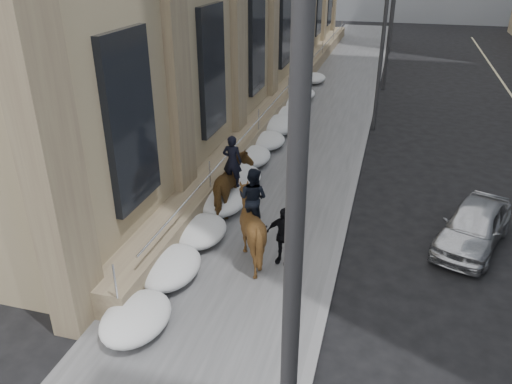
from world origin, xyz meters
TOP-DOWN VIEW (x-y plane):
  - ground at (0.00, 0.00)m, footprint 140.00×140.00m
  - sidewalk at (0.00, 10.00)m, footprint 5.00×80.00m
  - curb at (2.62, 10.00)m, footprint 0.24×80.00m
  - streetlight_near at (2.74, -6.00)m, footprint 1.71×0.24m
  - streetlight_mid at (2.74, 14.00)m, footprint 1.71×0.24m
  - traffic_signal at (2.07, 22.00)m, footprint 4.10×0.22m
  - snow_bank at (-1.42, 8.11)m, footprint 1.70×18.10m
  - mounted_horse_left at (-1.04, 4.00)m, footprint 1.09×2.21m
  - mounted_horse_right at (0.29, 1.52)m, footprint 1.97×2.11m
  - pedestrian at (1.21, 1.54)m, footprint 1.04×0.55m
  - car_silver at (6.35, 4.05)m, footprint 2.82×4.18m

SIDE VIEW (x-z plane):
  - ground at x=0.00m, z-range 0.00..0.00m
  - sidewalk at x=0.00m, z-range 0.00..0.12m
  - curb at x=2.62m, z-range 0.00..0.12m
  - snow_bank at x=-1.42m, z-range 0.09..0.85m
  - car_silver at x=6.35m, z-range 0.00..1.32m
  - pedestrian at x=1.21m, z-range 0.12..1.80m
  - mounted_horse_left at x=-1.04m, z-range -0.17..2.41m
  - mounted_horse_right at x=0.29m, z-range -0.10..2.55m
  - traffic_signal at x=2.07m, z-range 1.00..7.00m
  - streetlight_near at x=2.74m, z-range 0.58..8.58m
  - streetlight_mid at x=2.74m, z-range 0.58..8.58m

